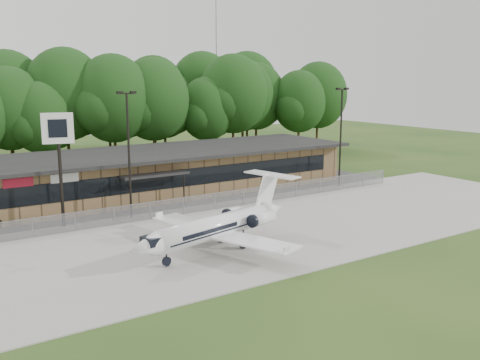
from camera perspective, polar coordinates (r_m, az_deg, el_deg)
ground at (r=33.40m, az=7.63°, el=-8.96°), size 160.00×160.00×0.00m
apron at (r=39.45m, az=-0.02°, el=-5.66°), size 64.00×18.00×0.08m
parking_lot at (r=49.15m, az=-7.40°, el=-2.41°), size 50.00×9.00×0.06m
terminal at (r=52.67m, az=-9.58°, el=0.81°), size 41.00×11.65×4.30m
fence at (r=45.07m, az=-4.91°, el=-2.61°), size 46.00×0.04×1.52m
treeline at (r=68.90m, az=-15.86°, el=7.38°), size 72.00×12.00×15.00m
radio_mast at (r=83.39m, az=-2.52°, el=11.78°), size 0.20×0.20×25.00m
light_pole_mid at (r=43.41m, az=-11.80°, el=3.66°), size 1.55×0.30×10.23m
light_pole_right at (r=56.01m, az=10.71°, el=5.30°), size 1.55×0.30×10.23m
business_jet at (r=35.26m, az=-2.25°, el=-5.01°), size 13.46×12.10×4.56m
pole_sign at (r=41.97m, az=-18.80°, el=4.01°), size 2.27×0.83×8.72m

